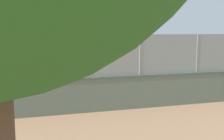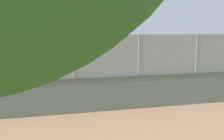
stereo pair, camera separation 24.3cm
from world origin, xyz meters
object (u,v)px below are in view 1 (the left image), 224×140
Objects in this scene: player_at_service_line at (115,66)px; sports_ball at (49,69)px; player_near_wall_returning at (61,79)px; spare_ball_by_wall at (138,100)px.

player_at_service_line is 8.27m from sports_ball.
player_at_service_line reaches higher than player_near_wall_returning.
sports_ball is 5.88m from spare_ball_by_wall.
spare_ball_by_wall is (-4.66, 3.25, -1.52)m from sports_ball.
spare_ball_by_wall is at bearing 145.10° from sports_ball.
sports_ball is (0.75, 0.48, 0.74)m from player_near_wall_returning.
spare_ball_by_wall is at bearing 80.96° from player_at_service_line.
player_at_service_line is at bearing -136.15° from player_near_wall_returning.
player_near_wall_returning is 1.15m from sports_ball.
player_near_wall_returning is 9.47× the size of spare_ball_by_wall.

